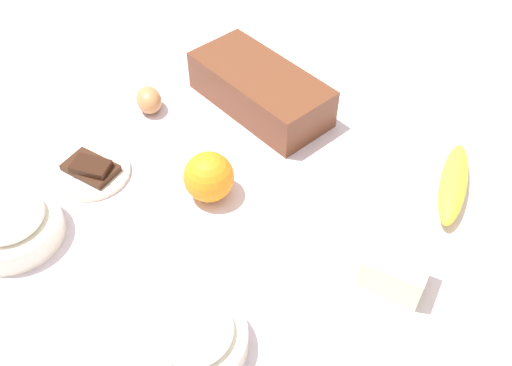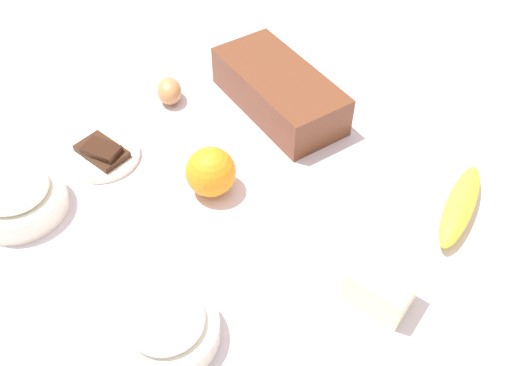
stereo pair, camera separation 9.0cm
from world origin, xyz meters
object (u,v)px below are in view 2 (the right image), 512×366
(sugar_bowl, at_px, (167,326))
(banana, at_px, (460,205))
(egg_near_butter, at_px, (169,91))
(orange_fruit, at_px, (211,172))
(chocolate_plate, at_px, (103,154))
(butter_block, at_px, (380,287))
(loaf_pan, at_px, (279,90))
(flour_bowl, at_px, (17,197))

(sugar_bowl, bearing_deg, banana, 68.92)
(sugar_bowl, bearing_deg, egg_near_butter, 138.48)
(banana, xyz_separation_m, egg_near_butter, (-0.56, -0.12, 0.00))
(orange_fruit, bearing_deg, chocolate_plate, -157.89)
(banana, height_order, butter_block, butter_block)
(orange_fruit, relative_size, egg_near_butter, 1.33)
(orange_fruit, relative_size, chocolate_plate, 0.64)
(sugar_bowl, relative_size, orange_fruit, 1.66)
(chocolate_plate, bearing_deg, butter_block, 9.95)
(chocolate_plate, bearing_deg, loaf_pan, 67.04)
(flour_bowl, distance_m, chocolate_plate, 0.16)
(loaf_pan, distance_m, butter_block, 0.45)
(loaf_pan, relative_size, banana, 1.60)
(orange_fruit, height_order, chocolate_plate, orange_fruit)
(butter_block, bearing_deg, sugar_bowl, -125.53)
(banana, height_order, orange_fruit, orange_fruit)
(flour_bowl, bearing_deg, egg_near_butter, 95.54)
(flour_bowl, bearing_deg, loaf_pan, 74.26)
(orange_fruit, bearing_deg, egg_near_butter, 154.56)
(flour_bowl, relative_size, sugar_bowl, 1.08)
(loaf_pan, distance_m, banana, 0.39)
(loaf_pan, relative_size, butter_block, 3.37)
(flour_bowl, distance_m, butter_block, 0.58)
(orange_fruit, xyz_separation_m, egg_near_butter, (-0.23, 0.11, -0.02))
(sugar_bowl, relative_size, butter_block, 1.54)
(butter_block, xyz_separation_m, chocolate_plate, (-0.52, -0.09, -0.02))
(sugar_bowl, height_order, chocolate_plate, sugar_bowl)
(butter_block, relative_size, egg_near_butter, 1.43)
(loaf_pan, distance_m, sugar_bowl, 0.51)
(orange_fruit, distance_m, chocolate_plate, 0.21)
(loaf_pan, bearing_deg, banana, 13.13)
(loaf_pan, relative_size, egg_near_butter, 4.83)
(loaf_pan, bearing_deg, sugar_bowl, -51.57)
(sugar_bowl, xyz_separation_m, banana, (0.18, 0.46, -0.01))
(sugar_bowl, height_order, banana, sugar_bowl)
(banana, bearing_deg, loaf_pan, 179.17)
(banana, xyz_separation_m, butter_block, (-0.01, -0.22, 0.01))
(orange_fruit, bearing_deg, flour_bowl, -129.04)
(chocolate_plate, bearing_deg, sugar_bowl, -23.33)
(sugar_bowl, height_order, egg_near_butter, sugar_bowl)
(banana, relative_size, egg_near_butter, 3.03)
(sugar_bowl, bearing_deg, loaf_pan, 114.47)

